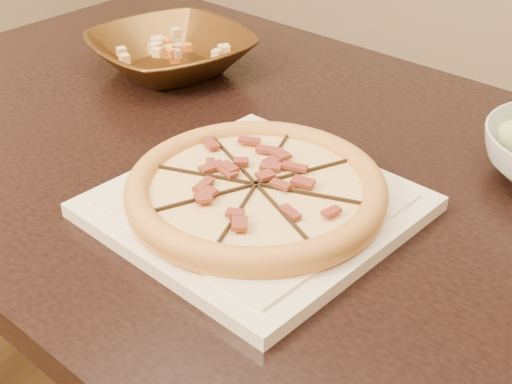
# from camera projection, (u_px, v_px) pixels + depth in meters

# --- Properties ---
(dining_table) EXTENTS (1.38, 0.97, 0.75)m
(dining_table) POSITION_uv_depth(u_px,v_px,m) (242.00, 208.00, 1.06)
(dining_table) COLOR black
(dining_table) RESTS_ON floor
(plate) EXTENTS (0.37, 0.37, 0.02)m
(plate) POSITION_uv_depth(u_px,v_px,m) (256.00, 206.00, 0.85)
(plate) COLOR beige
(plate) RESTS_ON dining_table
(pizza) EXTENTS (0.31, 0.31, 0.03)m
(pizza) POSITION_uv_depth(u_px,v_px,m) (256.00, 189.00, 0.84)
(pizza) COLOR #E18C42
(pizza) RESTS_ON plate
(bronze_bowl) EXTENTS (0.33, 0.33, 0.06)m
(bronze_bowl) POSITION_uv_depth(u_px,v_px,m) (171.00, 53.00, 1.20)
(bronze_bowl) COLOR brown
(bronze_bowl) RESTS_ON dining_table
(mixed_dish) EXTENTS (0.13, 0.12, 0.03)m
(mixed_dish) POSITION_uv_depth(u_px,v_px,m) (169.00, 27.00, 1.18)
(mixed_dish) COLOR #DEB57A
(mixed_dish) RESTS_ON bronze_bowl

